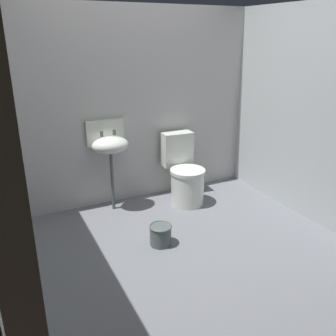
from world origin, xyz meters
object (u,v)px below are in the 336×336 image
(bucket, at_px, (161,234))
(sink, at_px, (109,144))
(toilet_near_wall, at_px, (184,175))
(wooden_door_post, at_px, (13,249))

(bucket, bearing_deg, sink, 99.58)
(toilet_near_wall, bearing_deg, sink, -9.22)
(sink, height_order, bucket, sink)
(toilet_near_wall, bearing_deg, wooden_door_post, 51.26)
(wooden_door_post, distance_m, bucket, 2.08)
(wooden_door_post, distance_m, toilet_near_wall, 2.93)
(sink, relative_size, bucket, 4.55)
(wooden_door_post, xyz_separation_m, bucket, (1.25, 1.34, -0.98))
(wooden_door_post, bearing_deg, bucket, 46.90)
(bucket, bearing_deg, toilet_near_wall, 48.72)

